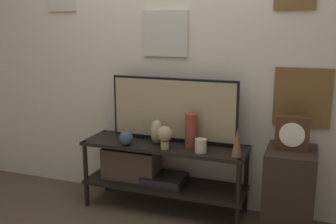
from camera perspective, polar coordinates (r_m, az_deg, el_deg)
The scene contains 12 objects.
ground_plane at distance 3.37m, azimuth -2.08°, elevation -15.60°, with size 12.00×12.00×0.00m, color #4C3D2D.
wall_back at distance 3.46m, azimuth 0.97°, elevation 8.73°, with size 6.40×0.08×2.70m.
media_console at distance 3.47m, azimuth -2.51°, elevation -7.89°, with size 1.41×0.42×0.60m.
television at distance 3.35m, azimuth 0.80°, elevation 0.41°, with size 1.12×0.05×0.56m.
vase_urn_stoneware at distance 3.34m, azimuth -1.60°, elevation -2.88°, with size 0.11×0.14×0.21m.
vase_slim_bronze at distance 3.07m, azimuth 9.98°, elevation -4.37°, with size 0.08×0.08×0.22m.
vase_tall_ceramic at distance 3.24m, azimuth 3.38°, elevation -2.69°, with size 0.10×0.10×0.28m.
vase_round_glass at distance 3.33m, azimuth -6.10°, elevation -3.77°, with size 0.12×0.12×0.12m.
candle_jar at distance 3.13m, azimuth 4.77°, elevation -4.89°, with size 0.09×0.09×0.11m.
decorative_bust at distance 3.19m, azimuth -0.48°, elevation -3.36°, with size 0.13×0.13×0.19m.
side_table at distance 3.24m, azimuth 17.15°, elevation -10.88°, with size 0.37×0.45×0.67m.
mantel_clock at distance 3.10m, azimuth 17.60°, elevation -2.94°, with size 0.25×0.11×0.26m.
Camera 1 is at (1.14, -2.75, 1.60)m, focal length 42.00 mm.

